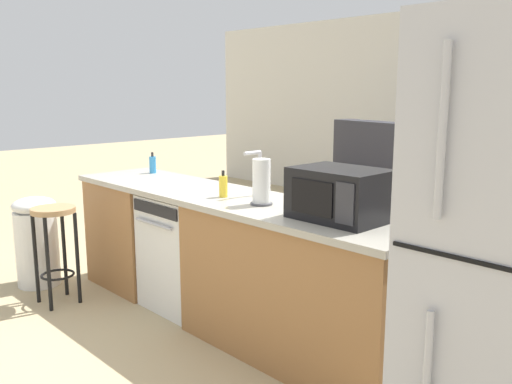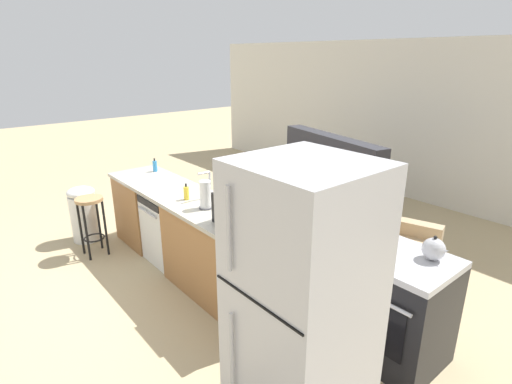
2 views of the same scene
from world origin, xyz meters
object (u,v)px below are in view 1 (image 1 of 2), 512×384
object	(u,v)px
paper_towel_roll	(261,182)
couch	(390,215)
dish_soap_bottle	(153,164)
dishwasher	(190,251)
microwave	(340,194)
trash_bin	(37,240)
soap_bottle	(223,186)
bar_stool	(55,234)

from	to	relation	value
paper_towel_roll	couch	world-z (taller)	couch
dish_soap_bottle	couch	size ratio (longest dim) A/B	0.08
dishwasher	dish_soap_bottle	bearing A→B (deg)	166.11
microwave	trash_bin	xyz separation A→B (m)	(-2.59, -0.65, -0.66)
soap_bottle	dish_soap_bottle	xyz separation A→B (m)	(-1.20, 0.24, 0.00)
dishwasher	trash_bin	world-z (taller)	dishwasher
couch	soap_bottle	bearing A→B (deg)	-86.87
couch	trash_bin	bearing A→B (deg)	-118.92
dish_soap_bottle	trash_bin	distance (m)	1.13
trash_bin	microwave	bearing A→B (deg)	14.08
paper_towel_roll	trash_bin	xyz separation A→B (m)	(-2.01, -0.61, -0.66)
soap_bottle	bar_stool	xyz separation A→B (m)	(-1.18, -0.65, -0.44)
paper_towel_roll	soap_bottle	world-z (taller)	paper_towel_roll
dish_soap_bottle	trash_bin	bearing A→B (deg)	-119.42
microwave	bar_stool	distance (m)	2.26
soap_bottle	dishwasher	bearing A→B (deg)	173.25
microwave	soap_bottle	xyz separation A→B (m)	(-0.91, -0.05, -0.07)
dish_soap_bottle	bar_stool	distance (m)	0.99
dishwasher	dish_soap_bottle	xyz separation A→B (m)	(-0.75, 0.19, 0.55)
couch	dishwasher	bearing A→B (deg)	-98.65
dishwasher	couch	distance (m)	2.18
dishwasher	bar_stool	distance (m)	1.02
dishwasher	couch	xyz separation A→B (m)	(0.33, 2.16, -0.03)
dishwasher	microwave	size ratio (longest dim) A/B	1.68
soap_bottle	trash_bin	world-z (taller)	soap_bottle
dishwasher	dish_soap_bottle	size ratio (longest dim) A/B	4.77
paper_towel_roll	dishwasher	bearing A→B (deg)	177.31
bar_stool	couch	size ratio (longest dim) A/B	0.34
soap_bottle	microwave	bearing A→B (deg)	3.25
microwave	trash_bin	distance (m)	2.75
dishwasher	trash_bin	xyz separation A→B (m)	(-1.22, -0.65, -0.04)
dish_soap_bottle	paper_towel_roll	bearing A→B (deg)	-8.23
soap_bottle	dish_soap_bottle	size ratio (longest dim) A/B	1.00
microwave	couch	distance (m)	2.48
trash_bin	paper_towel_roll	bearing A→B (deg)	16.91
paper_towel_roll	microwave	bearing A→B (deg)	3.60
microwave	couch	xyz separation A→B (m)	(-1.03, 2.16, -0.65)
dishwasher	paper_towel_roll	bearing A→B (deg)	-2.69
couch	bar_stool	bearing A→B (deg)	-110.33
microwave	paper_towel_roll	size ratio (longest dim) A/B	1.77
dish_soap_bottle	couch	distance (m)	2.32
bar_stool	trash_bin	xyz separation A→B (m)	(-0.49, 0.05, -0.16)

